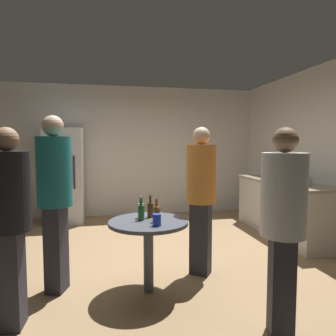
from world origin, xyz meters
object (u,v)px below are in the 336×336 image
wine_bottle_on_counter (265,170)px  person_in_orange_shirt (201,189)px  person_in_teal_shirt (55,189)px  plastic_cup_blue (157,220)px  foreground_table (148,231)px  beer_bottle_green (141,212)px  kettle (305,181)px  beer_bottle_on_counter (289,176)px  person_in_white_shirt (283,217)px  beer_bottle_amber (157,213)px  beer_bottle_clear (141,210)px  refrigerator (65,176)px  person_in_black_shirt (9,212)px  beer_bottle_brown (150,209)px

wine_bottle_on_counter → person_in_orange_shirt: 2.57m
person_in_teal_shirt → plastic_cup_blue: bearing=-5.5°
foreground_table → beer_bottle_green: bearing=151.8°
kettle → foreground_table: size_ratio=0.30×
beer_bottle_on_counter → person_in_white_shirt: (-1.59, -2.40, -0.03)m
foreground_table → wine_bottle_on_counter: bearing=41.2°
wine_bottle_on_counter → foreground_table: (-2.46, -2.15, -0.39)m
wine_bottle_on_counter → person_in_white_shirt: person_in_white_shirt is taller
person_in_white_shirt → person_in_orange_shirt: size_ratio=0.96×
beer_bottle_amber → beer_bottle_clear: 0.24m
kettle → wine_bottle_on_counter: bearing=87.5°
beer_bottle_amber → plastic_cup_blue: beer_bottle_amber is taller
refrigerator → beer_bottle_green: size_ratio=7.83×
wine_bottle_on_counter → beer_bottle_clear: wine_bottle_on_counter is taller
person_in_white_shirt → person_in_black_shirt: bearing=4.1°
kettle → beer_bottle_on_counter: bearing=79.8°
kettle → plastic_cup_blue: (-2.35, -1.13, -0.18)m
wine_bottle_on_counter → beer_bottle_amber: wine_bottle_on_counter is taller
wine_bottle_on_counter → beer_bottle_amber: (-2.38, -2.21, -0.20)m
beer_bottle_amber → person_in_black_shirt: bearing=-165.6°
beer_bottle_green → plastic_cup_blue: size_ratio=2.09×
beer_bottle_brown → person_in_orange_shirt: bearing=16.2°
person_in_black_shirt → person_in_teal_shirt: person_in_teal_shirt is taller
kettle → person_in_white_shirt: 2.39m
foreground_table → refrigerator: bearing=110.8°
kettle → wine_bottle_on_counter: (0.05, 1.22, 0.05)m
refrigerator → person_in_orange_shirt: (1.83, -2.80, 0.09)m
beer_bottle_on_counter → person_in_teal_shirt: (-3.42, -1.26, 0.07)m
beer_bottle_on_counter → beer_bottle_clear: size_ratio=1.00×
refrigerator → person_in_teal_shirt: (0.27, -2.91, 0.15)m
kettle → beer_bottle_green: bearing=-160.2°
refrigerator → beer_bottle_clear: refrigerator is taller
person_in_white_shirt → beer_bottle_amber: bearing=-27.4°
wine_bottle_on_counter → foreground_table: 3.29m
beer_bottle_amber → beer_bottle_on_counter: bearing=32.2°
beer_bottle_amber → beer_bottle_green: same height
person_in_white_shirt → person_in_teal_shirt: bearing=-13.1°
beer_bottle_green → beer_bottle_clear: same height
beer_bottle_clear → person_in_black_shirt: (-1.11, -0.52, 0.14)m
plastic_cup_blue → person_in_orange_shirt: (0.60, 0.52, 0.20)m
wine_bottle_on_counter → beer_bottle_clear: bearing=-141.3°
beer_bottle_on_counter → plastic_cup_blue: size_ratio=2.09×
foreground_table → person_in_black_shirt: size_ratio=0.49×
beer_bottle_green → beer_bottle_on_counter: bearing=29.1°
wine_bottle_on_counter → beer_bottle_brown: wine_bottle_on_counter is taller
person_in_teal_shirt → beer_bottle_green: bearing=6.1°
kettle → wine_bottle_on_counter: wine_bottle_on_counter is taller
beer_bottle_green → person_in_white_shirt: bearing=-44.9°
beer_bottle_clear → person_in_teal_shirt: person_in_teal_shirt is taller
kettle → beer_bottle_on_counter: (0.10, 0.54, 0.01)m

